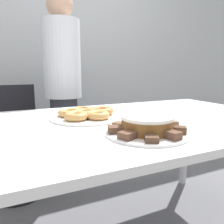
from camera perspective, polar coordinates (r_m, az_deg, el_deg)
wall_back at (r=2.60m, az=-15.48°, el=17.20°), size 8.00×0.05×2.60m
table at (r=1.09m, az=-0.22°, el=-6.10°), size 1.92×0.99×0.75m
person_standing at (r=1.86m, az=-12.65°, el=6.13°), size 0.30×0.30×1.59m
office_chair_left at (r=1.97m, az=-23.92°, el=-7.37°), size 0.48×0.48×0.87m
plate_cake at (r=0.87m, az=9.07°, el=-5.34°), size 0.33×0.33×0.01m
plate_donuts at (r=1.14m, az=-6.86°, el=-1.37°), size 0.37×0.37×0.01m
frosted_cake at (r=0.86m, az=9.15°, el=-2.99°), size 0.20×0.20×0.06m
lamington_0 at (r=0.79m, az=15.66°, el=-5.86°), size 0.05×0.06×0.03m
lamington_1 at (r=0.87m, az=17.24°, el=-4.48°), size 0.06×0.06×0.03m
lamington_2 at (r=0.94m, az=15.09°, el=-3.16°), size 0.05×0.05×0.03m
lamington_3 at (r=0.98m, az=10.72°, el=-2.61°), size 0.06×0.06×0.02m
lamington_4 at (r=0.97m, az=5.83°, el=-2.45°), size 0.04×0.05×0.03m
lamington_5 at (r=0.92m, az=2.03°, el=-3.37°), size 0.06×0.07×0.02m
lamington_6 at (r=0.84m, az=1.03°, el=-4.56°), size 0.07×0.06×0.03m
lamington_7 at (r=0.77m, az=4.09°, el=-6.04°), size 0.07×0.07×0.02m
lamington_8 at (r=0.75m, az=10.25°, el=-6.83°), size 0.06×0.07×0.02m
donut_0 at (r=1.14m, az=-6.88°, el=-0.23°), size 0.11×0.11×0.04m
donut_1 at (r=1.08m, az=-3.67°, el=-0.81°), size 0.12×0.12×0.04m
donut_2 at (r=1.18m, az=-2.84°, el=0.31°), size 0.13×0.13×0.04m
donut_3 at (r=1.25m, az=-7.77°, el=0.59°), size 0.10×0.10×0.03m
donut_4 at (r=1.16m, az=-10.99°, el=-0.16°), size 0.12×0.12×0.04m
donut_5 at (r=1.06m, az=-9.35°, el=-1.06°), size 0.11×0.11×0.04m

